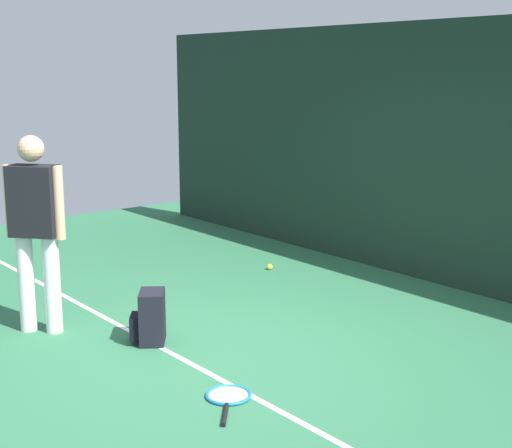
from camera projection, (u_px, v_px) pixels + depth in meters
ground_plane at (218, 352)px, 5.96m from camera, size 12.00×12.00×0.00m
back_fence at (453, 156)px, 7.54m from camera, size 10.00×0.10×2.73m
court_line at (186, 361)px, 5.77m from camera, size 9.00×0.05×0.00m
tennis_player at (35, 222)px, 6.24m from camera, size 0.45×0.43×1.70m
tennis_racket at (228, 397)px, 5.11m from camera, size 0.58×0.54×0.03m
backpack at (150, 318)px, 6.13m from camera, size 0.38×0.38×0.44m
tennis_ball_near_player at (270, 267)px, 8.39m from camera, size 0.07×0.07×0.07m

